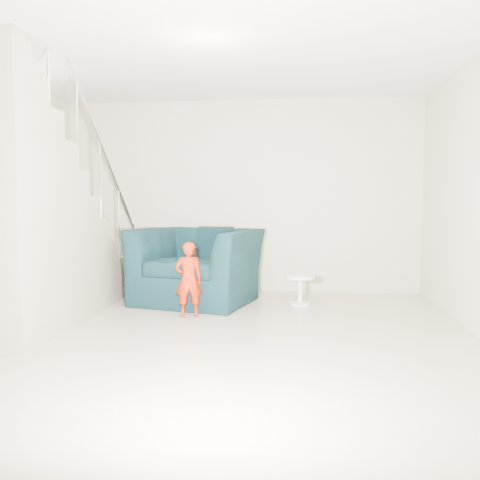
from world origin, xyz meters
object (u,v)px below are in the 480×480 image
object	(u,v)px
side_table	(300,285)
staircase	(28,234)
toddler	(188,279)
armchair	(197,265)

from	to	relation	value
side_table	staircase	distance (m)	3.18
toddler	staircase	distance (m)	1.75
toddler	armchair	bearing A→B (deg)	-100.46
armchair	toddler	xyz separation A→B (m)	(0.07, -0.84, -0.05)
staircase	toddler	bearing A→B (deg)	16.84
staircase	side_table	bearing A→B (deg)	24.26
armchair	toddler	distance (m)	0.84
side_table	toddler	bearing A→B (deg)	-147.35
armchair	staircase	distance (m)	2.07
toddler	side_table	size ratio (longest dim) A/B	2.28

